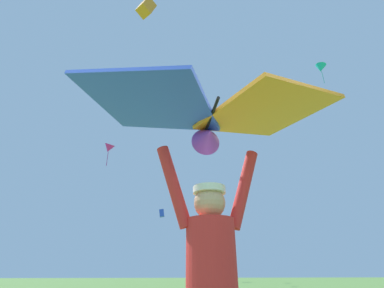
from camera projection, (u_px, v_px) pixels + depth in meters
held_stunt_kite at (210, 113)px, 2.19m from camera, size 2.18×1.17×0.44m
distant_kite_blue_overhead_distant at (234, 218)px, 34.52m from camera, size 1.09×1.13×0.43m
distant_kite_green_low_left at (218, 243)px, 34.21m from camera, size 1.73×1.79×2.79m
distant_kite_magenta_mid_right at (213, 189)px, 29.74m from camera, size 0.63×0.63×0.14m
distant_kite_teal_far_center at (321, 68)px, 18.87m from camera, size 1.05×1.05×1.61m
distant_kite_orange_mid_left at (146, 8)px, 18.29m from camera, size 1.40×1.37×1.46m
distant_kite_blue_low_right at (162, 213)px, 32.83m from camera, size 0.67×0.60×0.95m
distant_kite_magenta_high_left at (109, 148)px, 25.46m from camera, size 1.15×1.27×2.38m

